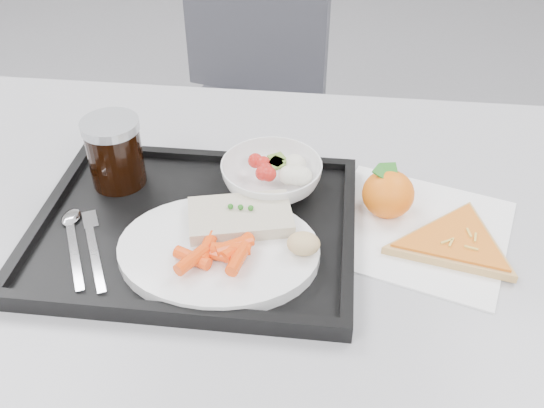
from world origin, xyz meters
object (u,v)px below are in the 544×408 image
Objects in this scene: cola_glass at (115,151)px; tray at (196,228)px; pizza_slice at (455,242)px; chair at (250,88)px; salad_bowl at (272,176)px; dinner_plate at (219,251)px; table at (250,252)px; tangerine at (388,194)px.

tray is at bearing -32.87° from cola_glass.
pizza_slice is at bearing 1.46° from tray.
chair is 0.81m from salad_bowl.
tray is 1.67× the size of dinner_plate.
pizza_slice is at bearing 12.03° from dinner_plate.
dinner_plate is (0.05, -0.06, 0.02)m from tray.
salad_bowl reaches higher than pizza_slice.
salad_bowl is at bearing 65.08° from table.
cola_glass is (-0.21, 0.05, 0.14)m from table.
chair reaches higher than tangerine.
tray is at bearing -150.92° from table.
tangerine is at bearing 143.60° from pizza_slice.
dinner_plate is at bearing -167.97° from pizza_slice.
chair reaches higher than tray.
tangerine is at bearing -6.36° from salad_bowl.
pizza_slice is (0.09, -0.07, -0.02)m from tangerine.
dinner_plate reaches higher than table.
pizza_slice is (0.50, -0.08, -0.06)m from cola_glass.
dinner_plate is at bearing -148.91° from tangerine.
pizza_slice is (0.27, -0.09, -0.03)m from salad_bowl.
salad_bowl is 1.41× the size of cola_glass.
salad_bowl is 1.63× the size of tangerine.
salad_bowl is (0.03, 0.06, 0.11)m from table.
tangerine is 0.12m from pizza_slice.
salad_bowl is 0.18m from tangerine.
tangerine is at bearing 15.97° from tray.
cola_glass reaches higher than tangerine.
tangerine is at bearing 10.76° from table.
tray is at bearing -86.70° from chair.
chair reaches higher than salad_bowl.
cola_glass reaches higher than pizza_slice.
table is 4.44× the size of dinner_plate.
dinner_plate is 1.05× the size of pizza_slice.
cola_glass is (-0.09, -0.76, 0.28)m from chair.
tangerine reaches higher than table.
pizza_slice is at bearing -5.91° from table.
dinner_plate is 1.78× the size of salad_bowl.
table is 0.11m from tray.
tangerine reaches higher than tray.
tangerine is at bearing 31.09° from dinner_plate.
cola_glass is at bearing -178.09° from salad_bowl.
cola_glass is (-0.18, 0.15, 0.05)m from dinner_plate.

